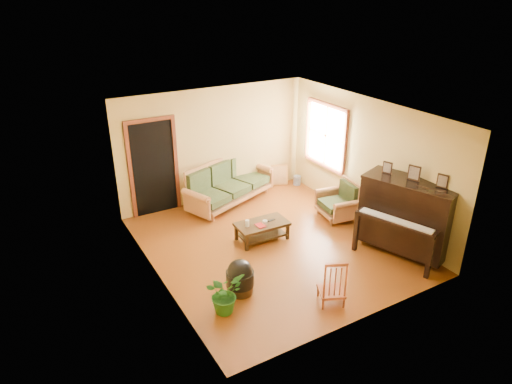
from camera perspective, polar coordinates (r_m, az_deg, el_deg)
floor at (r=8.90m, az=2.07°, el=-6.58°), size 5.00×5.00×0.00m
doorway at (r=9.95m, az=-12.67°, el=2.88°), size 1.08×0.16×2.05m
window at (r=10.44m, az=8.75°, el=6.99°), size 0.12×1.36×1.46m
sofa at (r=10.38m, az=-3.26°, el=1.10°), size 2.42×1.67×0.96m
coffee_table at (r=8.97m, az=0.75°, el=-4.92°), size 1.03×0.59×0.37m
armchair at (r=9.85m, az=10.11°, el=-1.03°), size 0.89×0.92×0.82m
piano at (r=8.78m, az=18.26°, el=-3.02°), size 1.44×1.85×1.44m
footstool at (r=7.54m, az=-2.01°, el=-10.98°), size 0.55×0.55×0.44m
red_chair at (r=7.30m, az=9.49°, el=-10.84°), size 0.52×0.54×0.82m
leaning_frame at (r=11.38m, az=2.92°, el=2.18°), size 0.42×0.24×0.56m
ceramic_crock at (r=11.49m, az=5.14°, el=1.46°), size 0.24×0.24×0.23m
potted_plant at (r=7.10m, az=-3.99°, el=-12.55°), size 0.72×0.68×0.64m
book at (r=8.73m, az=0.13°, el=-4.35°), size 0.16×0.21×0.02m
candle at (r=8.74m, az=-1.10°, el=-3.92°), size 0.08×0.08×0.13m
glass_jar at (r=8.85m, az=1.13°, el=-3.77°), size 0.11×0.11×0.06m
remote at (r=8.97m, az=1.94°, el=-3.53°), size 0.17×0.06×0.02m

